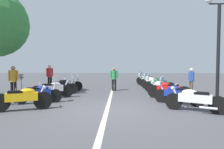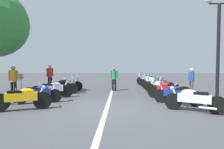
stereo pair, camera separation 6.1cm
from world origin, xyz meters
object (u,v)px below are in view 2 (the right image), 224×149
bystander_3 (13,79)px  motorcycle_left_row_0 (22,98)px  parking_meter (21,82)px  motorcycle_left_row_2 (52,89)px  traffic_cone_1 (16,94)px  motorcycle_right_row_5 (154,83)px  motorcycle_right_row_8 (147,79)px  motorcycle_right_row_0 (194,99)px  bystander_0 (114,77)px  motorcycle_right_row_3 (162,87)px  bystander_1 (50,75)px  traffic_cone_0 (224,105)px  motorcycle_right_row_2 (168,90)px  motorcycle_right_row_4 (159,84)px  street_lamp_twin_globe (219,30)px  motorcycle_left_row_4 (68,84)px  motorcycle_left_row_3 (60,86)px  bystander_4 (191,79)px  motorcycle_right_row_6 (152,81)px  motorcycle_right_row_7 (148,80)px  motorcycle_left_row_1 (39,93)px  motorcycle_right_row_1 (177,94)px

bystander_3 → motorcycle_left_row_0: bearing=33.4°
parking_meter → bystander_3: bearing=139.2°
motorcycle_left_row_2 → traffic_cone_1: 1.74m
motorcycle_right_row_5 → motorcycle_right_row_8: 4.06m
motorcycle_right_row_0 → bystander_0: bystander_0 is taller
motorcycle_right_row_3 → bystander_1: (2.21, 7.49, 0.60)m
motorcycle_right_row_0 → traffic_cone_0: 1.06m
motorcycle_right_row_2 → motorcycle_right_row_4: 2.63m
motorcycle_right_row_0 → motorcycle_right_row_4: (5.24, 0.12, 0.02)m
motorcycle_right_row_8 → street_lamp_twin_globe: bearing=131.0°
motorcycle_left_row_4 → traffic_cone_0: motorcycle_left_row_4 is taller
motorcycle_left_row_0 → traffic_cone_1: size_ratio=3.28×
motorcycle_left_row_3 → motorcycle_right_row_8: (6.70, -6.13, -0.01)m
motorcycle_left_row_4 → bystander_3: (-2.50, 2.20, 0.51)m
motorcycle_right_row_2 → bystander_4: size_ratio=1.29×
motorcycle_right_row_6 → motorcycle_right_row_7: (1.24, 0.14, 0.00)m
motorcycle_right_row_4 → traffic_cone_1: bearing=52.9°
motorcycle_right_row_2 → parking_meter: (-0.80, 7.21, 0.43)m
motorcycle_left_row_1 → traffic_cone_0: motorcycle_left_row_1 is taller
motorcycle_left_row_0 → motorcycle_right_row_6: motorcycle_left_row_0 is taller
motorcycle_left_row_1 → street_lamp_twin_globe: (0.39, -8.00, 2.81)m
motorcycle_left_row_3 → traffic_cone_0: (-3.98, -7.27, -0.18)m
motorcycle_right_row_6 → bystander_0: 3.81m
motorcycle_left_row_4 → motorcycle_right_row_7: (3.81, -5.98, -0.01)m
motorcycle_left_row_4 → motorcycle_right_row_8: size_ratio=1.07×
motorcycle_left_row_2 → motorcycle_right_row_2: size_ratio=1.03×
street_lamp_twin_globe → traffic_cone_0: size_ratio=7.74×
motorcycle_right_row_3 → motorcycle_right_row_7: motorcycle_right_row_7 is taller
motorcycle_left_row_1 → parking_meter: bearing=132.8°
motorcycle_right_row_0 → street_lamp_twin_globe: bearing=-108.9°
motorcycle_left_row_3 → motorcycle_right_row_2: motorcycle_left_row_3 is taller
motorcycle_left_row_4 → motorcycle_left_row_2: bearing=-104.7°
motorcycle_left_row_3 → motorcycle_right_row_1: motorcycle_left_row_3 is taller
motorcycle_right_row_5 → motorcycle_right_row_6: (1.31, -0.10, -0.01)m
bystander_0 → motorcycle_right_row_3: bearing=-100.2°
motorcycle_right_row_0 → bystander_3: 8.86m
motorcycle_left_row_4 → motorcycle_right_row_3: 6.13m
traffic_cone_0 → traffic_cone_1: size_ratio=1.00×
motorcycle_left_row_2 → motorcycle_right_row_5: (3.98, -6.02, -0.01)m
motorcycle_right_row_1 → traffic_cone_0: (-1.33, -1.25, -0.17)m
motorcycle_right_row_5 → motorcycle_right_row_7: 2.56m
motorcycle_right_row_5 → motorcycle_right_row_7: bearing=-51.5°
motorcycle_left_row_1 → street_lamp_twin_globe: size_ratio=0.41×
motorcycle_left_row_1 → motorcycle_right_row_0: (-1.25, -6.30, -0.00)m
motorcycle_left_row_0 → motorcycle_left_row_3: 3.98m
motorcycle_left_row_2 → motorcycle_right_row_4: 6.63m
bystander_0 → motorcycle_right_row_7: bearing=-18.9°
motorcycle_left_row_3 → bystander_4: bearing=-14.2°
parking_meter → motorcycle_right_row_5: bearing=37.6°
motorcycle_left_row_0 → motorcycle_left_row_2: size_ratio=0.98×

